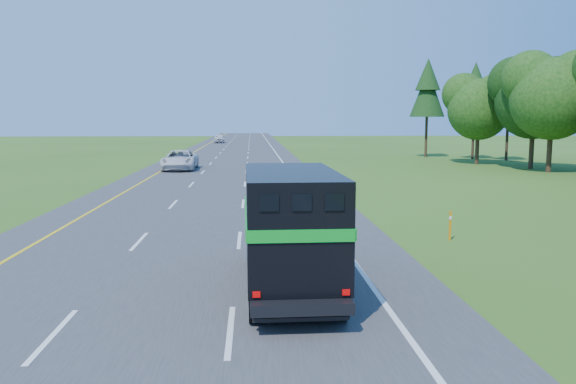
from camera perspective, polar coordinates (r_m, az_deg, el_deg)
name	(u,v)px	position (r m, az deg, el deg)	size (l,w,h in m)	color
road	(226,169)	(50.69, -6.30, 2.32)	(15.00, 260.00, 0.04)	#38383A
lane_markings	(226,169)	(50.69, -6.30, 2.35)	(11.15, 260.00, 0.01)	yellow
horse_truck	(289,225)	(14.68, 0.12, -3.38)	(2.37, 7.20, 3.17)	black
white_suv	(180,160)	(50.53, -10.93, 3.22)	(2.86, 6.19, 1.72)	silver
far_car	(219,138)	(106.78, -7.01, 5.43)	(1.95, 4.84, 1.65)	silver
delineator	(450,225)	(21.72, 16.15, -3.20)	(0.09, 0.05, 1.11)	orange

